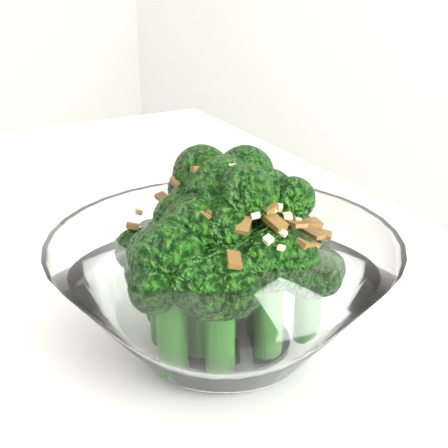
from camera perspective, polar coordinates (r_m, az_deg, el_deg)
The scene contains 2 objects.
table at distance 0.52m, azimuth -12.96°, elevation -17.61°, with size 1.42×1.20×0.75m.
broccoli_dish at distance 0.45m, azimuth -0.14°, elevation -4.68°, with size 0.23×0.23×0.14m.
Camera 1 is at (0.36, -0.31, 1.02)m, focal length 55.00 mm.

